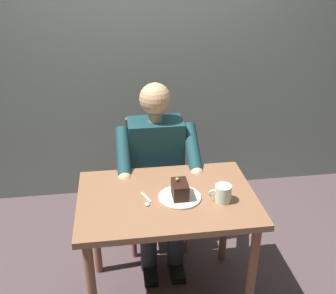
# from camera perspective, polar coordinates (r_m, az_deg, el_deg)

# --- Properties ---
(ground_plane) EXTENTS (14.00, 14.00, 0.00)m
(ground_plane) POSITION_cam_1_polar(r_m,az_deg,el_deg) (2.65, -0.14, -20.60)
(ground_plane) COLOR #574447
(cafe_rear_panel) EXTENTS (6.40, 0.12, 3.00)m
(cafe_rear_panel) POSITION_cam_1_polar(r_m,az_deg,el_deg) (3.17, -3.64, 18.36)
(cafe_rear_panel) COLOR gray
(cafe_rear_panel) RESTS_ON ground
(dining_table) EXTENTS (0.97, 0.66, 0.74)m
(dining_table) POSITION_cam_1_polar(r_m,az_deg,el_deg) (2.23, -0.16, -9.35)
(dining_table) COLOR #976445
(dining_table) RESTS_ON ground
(chair) EXTENTS (0.42, 0.42, 0.90)m
(chair) POSITION_cam_1_polar(r_m,az_deg,el_deg) (2.84, -1.92, -4.15)
(chair) COLOR #A05657
(chair) RESTS_ON ground
(seated_person) EXTENTS (0.53, 0.58, 1.21)m
(seated_person) POSITION_cam_1_polar(r_m,az_deg,el_deg) (2.62, -1.54, -3.50)
(seated_person) COLOR #1A4149
(seated_person) RESTS_ON ground
(dessert_plate) EXTENTS (0.23, 0.23, 0.01)m
(dessert_plate) POSITION_cam_1_polar(r_m,az_deg,el_deg) (2.15, 1.72, -7.27)
(dessert_plate) COLOR silver
(dessert_plate) RESTS_ON dining_table
(cake_slice) EXTENTS (0.08, 0.13, 0.11)m
(cake_slice) POSITION_cam_1_polar(r_m,az_deg,el_deg) (2.13, 1.74, -6.16)
(cake_slice) COLOR #392418
(cake_slice) RESTS_ON dessert_plate
(coffee_cup) EXTENTS (0.12, 0.09, 0.09)m
(coffee_cup) POSITION_cam_1_polar(r_m,az_deg,el_deg) (2.12, 7.95, -6.63)
(coffee_cup) COLOR white
(coffee_cup) RESTS_ON dining_table
(dessert_spoon) EXTENTS (0.05, 0.14, 0.01)m
(dessert_spoon) POSITION_cam_1_polar(r_m,az_deg,el_deg) (2.13, -3.10, -7.78)
(dessert_spoon) COLOR silver
(dessert_spoon) RESTS_ON dining_table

